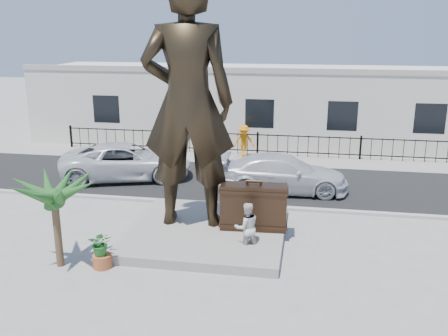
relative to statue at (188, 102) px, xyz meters
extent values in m
plane|color=#9E9991|center=(1.20, -1.96, -4.49)|extent=(100.00, 100.00, 0.00)
cube|color=black|center=(1.20, 6.04, -4.48)|extent=(40.00, 7.00, 0.01)
cube|color=#A5A399|center=(1.20, 2.54, -4.43)|extent=(40.00, 0.25, 0.12)
cube|color=#9E9991|center=(1.20, 10.04, -4.48)|extent=(40.00, 2.50, 0.02)
cube|color=gray|center=(0.70, -0.46, -4.34)|extent=(5.20, 5.20, 0.30)
cube|color=black|center=(1.20, 10.84, -3.89)|extent=(22.00, 0.10, 1.20)
cube|color=silver|center=(1.20, 15.04, -2.29)|extent=(28.00, 7.00, 4.40)
imported|color=black|center=(0.00, 0.00, 0.00)|extent=(3.26, 2.34, 8.38)
cube|color=#301F14|center=(2.25, -0.22, -3.41)|extent=(2.23, 0.81, 1.55)
imported|color=silver|center=(2.18, -1.41, -3.67)|extent=(0.98, 0.89, 1.63)
imported|color=silver|center=(-4.35, 5.43, -3.65)|extent=(6.49, 4.39, 1.65)
imported|color=silver|center=(2.97, 4.78, -3.69)|extent=(5.58, 2.55, 1.58)
imported|color=orange|center=(0.53, 10.17, -3.58)|extent=(1.26, 0.90, 1.77)
cylinder|color=#A4532B|center=(-1.89, -3.22, -4.29)|extent=(0.56, 0.56, 0.40)
imported|color=#1F6221|center=(-1.89, -3.22, -3.71)|extent=(0.79, 0.73, 0.75)
camera|label=1|loc=(3.96, -15.82, 2.42)|focal=40.00mm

